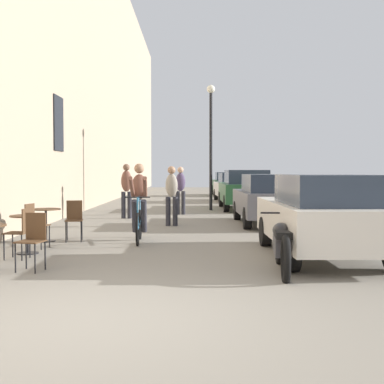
% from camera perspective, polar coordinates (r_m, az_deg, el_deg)
% --- Properties ---
extents(ground_plane, '(88.00, 88.00, 0.00)m').
position_cam_1_polar(ground_plane, '(5.69, -10.03, -13.47)').
color(ground_plane, gray).
extents(building_facade_left, '(0.54, 68.00, 13.04)m').
position_cam_1_polar(building_facade_left, '(20.50, -12.93, 16.30)').
color(building_facade_left, tan).
rests_on(building_facade_left, ground_plane).
extents(cafe_chair_near_toward_wall, '(0.45, 0.45, 0.89)m').
position_cam_1_polar(cafe_chair_near_toward_wall, '(8.49, -16.95, -4.74)').
color(cafe_chair_near_toward_wall, black).
rests_on(cafe_chair_near_toward_wall, ground_plane).
extents(cafe_table_mid, '(0.64, 0.64, 0.72)m').
position_cam_1_polar(cafe_table_mid, '(10.22, -17.49, -3.55)').
color(cafe_table_mid, black).
rests_on(cafe_table_mid, ground_plane).
extents(cafe_chair_mid_toward_street, '(0.46, 0.46, 0.89)m').
position_cam_1_polar(cafe_chair_mid_toward_street, '(10.89, -16.78, -3.20)').
color(cafe_chair_mid_toward_street, black).
rests_on(cafe_chair_mid_toward_street, ground_plane).
extents(cafe_chair_mid_toward_wall, '(0.42, 0.42, 0.89)m').
position_cam_1_polar(cafe_chair_mid_toward_wall, '(9.64, -18.12, -3.93)').
color(cafe_chair_mid_toward_wall, black).
rests_on(cafe_chair_mid_toward_wall, ground_plane).
extents(cafe_table_far, '(0.64, 0.64, 0.72)m').
position_cam_1_polar(cafe_table_far, '(11.89, -15.62, -2.72)').
color(cafe_table_far, black).
rests_on(cafe_table_far, ground_plane).
extents(cafe_chair_far_toward_street, '(0.43, 0.43, 0.89)m').
position_cam_1_polar(cafe_chair_far_toward_street, '(11.81, -12.70, -2.74)').
color(cafe_chair_far_toward_street, black).
rests_on(cafe_chair_far_toward_street, ground_plane).
extents(cyclist_on_bicycle, '(0.52, 1.76, 1.74)m').
position_cam_1_polar(cyclist_on_bicycle, '(11.50, -5.76, -1.36)').
color(cyclist_on_bicycle, black).
rests_on(cyclist_on_bicycle, ground_plane).
extents(pedestrian_near, '(0.36, 0.27, 1.68)m').
position_cam_1_polar(pedestrian_near, '(14.65, -2.20, -0.03)').
color(pedestrian_near, '#26262D').
rests_on(pedestrian_near, ground_plane).
extents(pedestrian_mid, '(0.36, 0.27, 1.77)m').
position_cam_1_polar(pedestrian_mid, '(17.09, -7.13, 0.47)').
color(pedestrian_mid, '#26262D').
rests_on(pedestrian_mid, ground_plane).
extents(pedestrian_far, '(0.36, 0.28, 1.69)m').
position_cam_1_polar(pedestrian_far, '(18.51, -1.22, 0.48)').
color(pedestrian_far, '#26262D').
rests_on(pedestrian_far, ground_plane).
extents(street_lamp, '(0.32, 0.32, 4.90)m').
position_cam_1_polar(street_lamp, '(20.59, 2.12, 6.66)').
color(street_lamp, black).
rests_on(street_lamp, ground_plane).
extents(parked_car_nearest, '(1.79, 4.18, 1.48)m').
position_cam_1_polar(parked_car_nearest, '(9.53, 14.07, -2.43)').
color(parked_car_nearest, beige).
rests_on(parked_car_nearest, ground_plane).
extents(parked_car_second, '(1.77, 4.10, 1.45)m').
position_cam_1_polar(parked_car_second, '(15.19, 8.43, -0.70)').
color(parked_car_second, '#595960').
rests_on(parked_car_second, ground_plane).
extents(parked_car_third, '(1.90, 4.45, 1.58)m').
position_cam_1_polar(parked_car_third, '(21.03, 5.83, 0.32)').
color(parked_car_third, '#23512D').
rests_on(parked_car_third, ground_plane).
extents(parked_car_fourth, '(1.86, 4.15, 1.45)m').
position_cam_1_polar(parked_car_fourth, '(26.50, 4.59, 0.59)').
color(parked_car_fourth, '#B7B7BC').
rests_on(parked_car_fourth, ground_plane).
extents(parked_car_fifth, '(1.75, 4.13, 1.47)m').
position_cam_1_polar(parked_car_fifth, '(32.80, 3.91, 0.94)').
color(parked_car_fifth, '#23512D').
rests_on(parked_car_fifth, ground_plane).
extents(parked_motorcycle, '(0.62, 2.14, 0.92)m').
position_cam_1_polar(parked_motorcycle, '(8.17, 9.84, -5.75)').
color(parked_motorcycle, black).
rests_on(parked_motorcycle, ground_plane).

